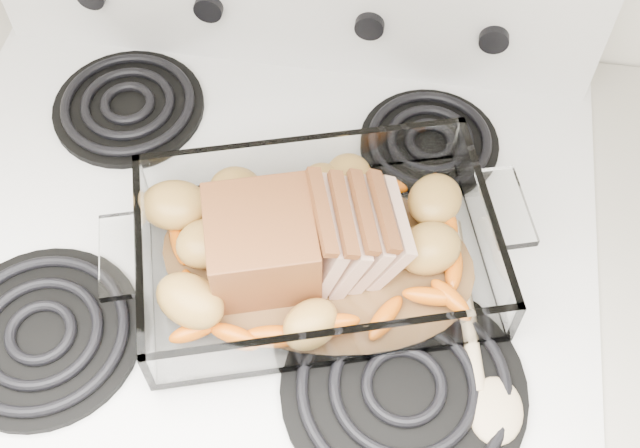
# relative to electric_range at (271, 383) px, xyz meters

# --- Properties ---
(electric_range) EXTENTS (0.78, 0.70, 1.12)m
(electric_range) POSITION_rel_electric_range_xyz_m (0.00, 0.00, 0.00)
(electric_range) COLOR white
(electric_range) RESTS_ON ground
(baking_dish) EXTENTS (0.37, 0.25, 0.07)m
(baking_dish) POSITION_rel_electric_range_xyz_m (0.08, -0.03, 0.48)
(baking_dish) COLOR white
(baking_dish) RESTS_ON electric_range
(pork_roast) EXTENTS (0.21, 0.11, 0.09)m
(pork_roast) POSITION_rel_electric_range_xyz_m (0.05, -0.03, 0.51)
(pork_roast) COLOR brown
(pork_roast) RESTS_ON baking_dish
(roast_vegetables) EXTENTS (0.37, 0.20, 0.05)m
(roast_vegetables) POSITION_rel_electric_range_xyz_m (0.08, 0.01, 0.49)
(roast_vegetables) COLOR orange
(roast_vegetables) RESTS_ON baking_dish
(wooden_spoon) EXTENTS (0.09, 0.25, 0.02)m
(wooden_spoon) POSITION_rel_electric_range_xyz_m (0.27, -0.12, 0.46)
(wooden_spoon) COLOR tan
(wooden_spoon) RESTS_ON electric_range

